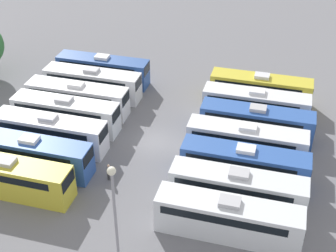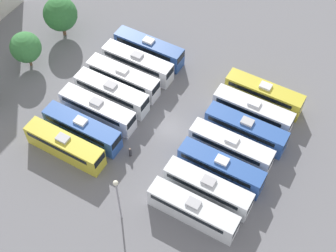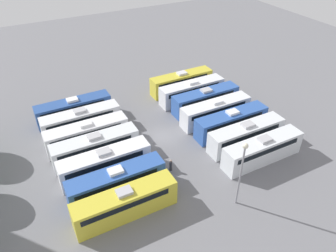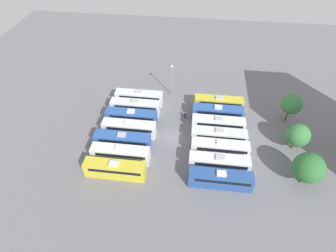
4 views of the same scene
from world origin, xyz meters
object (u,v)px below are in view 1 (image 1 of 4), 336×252
at_px(bus_8, 32,154).
at_px(bus_13, 103,69).
at_px(bus_6, 260,89).
at_px(bus_9, 50,131).
at_px(bus_4, 256,122).
at_px(bus_12, 92,83).
at_px(bus_1, 237,189).
at_px(bus_2, 244,164).
at_px(worker_person, 109,173).
at_px(light_pole, 114,199).
at_px(bus_0, 228,218).
at_px(bus_3, 246,141).
at_px(bus_5, 255,105).
at_px(bus_10, 66,113).
at_px(bus_7, 9,176).
at_px(bus_11, 77,97).

height_order(bus_8, bus_13, same).
xyz_separation_m(bus_6, bus_9, (-13.87, 18.52, 0.00)).
height_order(bus_4, bus_12, same).
relative_size(bus_1, bus_2, 1.00).
height_order(bus_6, bus_9, same).
bearing_deg(worker_person, bus_1, -91.43).
relative_size(bus_13, light_pole, 1.33).
bearing_deg(bus_4, bus_0, 177.70).
xyz_separation_m(bus_2, bus_3, (3.46, 0.27, 0.00)).
relative_size(bus_2, bus_5, 1.00).
bearing_deg(bus_10, bus_6, -60.79).
height_order(bus_4, bus_5, same).
bearing_deg(worker_person, light_pole, -154.40).
bearing_deg(bus_5, worker_person, 140.33).
xyz_separation_m(bus_1, bus_8, (-0.18, 18.40, 0.00)).
bearing_deg(worker_person, bus_13, 23.54).
bearing_deg(bus_13, light_pole, -155.79).
height_order(bus_5, bus_13, same).
height_order(bus_7, bus_8, same).
distance_m(bus_2, bus_6, 13.95).
distance_m(bus_0, bus_9, 19.57).
xyz_separation_m(bus_10, light_pole, (-14.69, -11.13, 3.85)).
xyz_separation_m(bus_5, worker_person, (-13.48, 11.18, -0.98)).
bearing_deg(bus_4, bus_2, 177.89).
height_order(bus_10, bus_11, same).
distance_m(bus_4, bus_10, 19.23).
bearing_deg(bus_5, bus_0, 179.66).
xyz_separation_m(bus_7, bus_12, (17.26, -0.21, 0.00)).
bearing_deg(bus_6, bus_11, 110.96).
xyz_separation_m(bus_6, bus_8, (-17.54, 18.43, 0.00)).
bearing_deg(bus_5, bus_11, 100.90).
height_order(bus_11, worker_person, bus_11).
bearing_deg(bus_0, bus_8, 79.82).
xyz_separation_m(bus_0, worker_person, (3.74, 11.07, -0.98)).
relative_size(bus_2, bus_10, 1.00).
bearing_deg(bus_3, bus_1, -178.70).
bearing_deg(bus_5, bus_13, 79.44).
relative_size(bus_3, bus_11, 1.00).
bearing_deg(bus_4, bus_11, 90.66).
relative_size(bus_5, worker_person, 6.82).
height_order(bus_2, bus_9, same).
relative_size(bus_11, bus_12, 1.00).
bearing_deg(bus_3, bus_11, 79.90).
xyz_separation_m(bus_9, bus_10, (3.48, 0.06, 0.00)).
relative_size(bus_7, bus_12, 1.00).
bearing_deg(bus_2, bus_7, 110.20).
height_order(bus_2, bus_11, same).
relative_size(bus_3, bus_4, 1.00).
height_order(bus_0, bus_10, same).
height_order(bus_2, bus_10, same).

